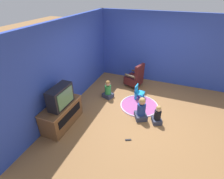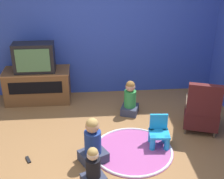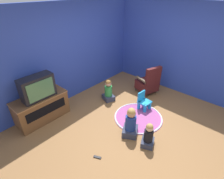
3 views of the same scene
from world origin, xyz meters
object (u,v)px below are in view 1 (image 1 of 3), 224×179
at_px(tv_cabinet, 62,114).
at_px(child_watching_left, 141,110).
at_px(black_armchair, 135,78).
at_px(yellow_kid_chair, 139,93).
at_px(child_watching_right, 108,90).
at_px(child_watching_center, 157,115).
at_px(remote_control, 128,140).
at_px(television, 60,97).

height_order(tv_cabinet, child_watching_left, child_watching_left).
height_order(tv_cabinet, black_armchair, black_armchair).
height_order(tv_cabinet, yellow_kid_chair, tv_cabinet).
distance_m(yellow_kid_chair, child_watching_right, 1.03).
distance_m(black_armchair, child_watching_center, 2.07).
bearing_deg(black_armchair, child_watching_center, 50.30).
bearing_deg(child_watching_center, black_armchair, 8.94).
height_order(tv_cabinet, child_watching_right, same).
xyz_separation_m(tv_cabinet, remote_control, (0.07, -1.82, -0.31)).
relative_size(child_watching_left, child_watching_center, 1.25).
bearing_deg(remote_control, child_watching_center, -145.16).
bearing_deg(television, remote_control, -87.71).
distance_m(child_watching_left, remote_control, 0.96).
xyz_separation_m(tv_cabinet, yellow_kid_chair, (1.97, -1.60, -0.14)).
xyz_separation_m(black_armchair, child_watching_right, (-1.06, 0.63, -0.07)).
bearing_deg(black_armchair, child_watching_left, 38.62).
relative_size(television, yellow_kid_chair, 1.52).
bearing_deg(black_armchair, television, -5.32).
bearing_deg(child_watching_left, tv_cabinet, 89.34).
bearing_deg(child_watching_center, yellow_kid_chair, 13.76).
xyz_separation_m(black_armchair, remote_control, (-2.66, -0.56, -0.33)).
bearing_deg(child_watching_left, remote_control, 146.71).
height_order(black_armchair, remote_control, black_armchair).
relative_size(television, child_watching_center, 1.31).
relative_size(tv_cabinet, yellow_kid_chair, 2.56).
distance_m(tv_cabinet, child_watching_right, 1.78).
distance_m(tv_cabinet, child_watching_left, 2.14).
relative_size(tv_cabinet, black_armchair, 1.37).
xyz_separation_m(yellow_kid_chair, child_watching_right, (-0.30, 0.98, 0.08)).
bearing_deg(child_watching_left, yellow_kid_chair, -11.46).
relative_size(tv_cabinet, child_watching_center, 2.21).
bearing_deg(television, child_watching_left, -61.85).
relative_size(yellow_kid_chair, child_watching_center, 0.86).
xyz_separation_m(television, yellow_kid_chair, (1.97, -1.55, -0.70)).
height_order(tv_cabinet, child_watching_center, tv_cabinet).
height_order(yellow_kid_chair, child_watching_left, child_watching_left).
relative_size(television, child_watching_right, 1.16).
xyz_separation_m(television, child_watching_left, (0.99, -1.84, -0.59)).
bearing_deg(child_watching_right, tv_cabinet, 88.41).
bearing_deg(tv_cabinet, television, -90.00).
xyz_separation_m(child_watching_right, remote_control, (-1.60, -1.19, -0.26)).
relative_size(child_watching_right, remote_control, 4.04).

